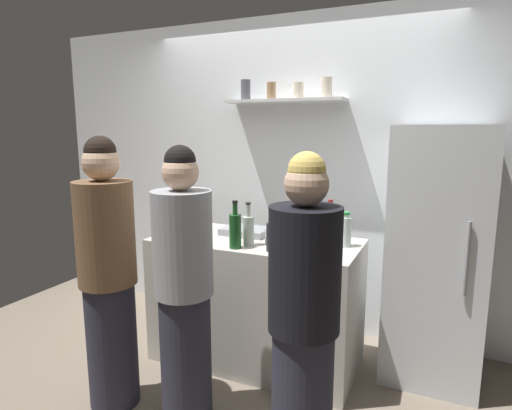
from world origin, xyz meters
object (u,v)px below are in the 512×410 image
(refrigerator, at_px, (436,254))
(person_brown_jacket, at_px, (108,277))
(wine_bottle_pale_glass, at_px, (248,229))
(person_blonde, at_px, (304,323))
(wine_bottle_dark_glass, at_px, (272,235))
(person_grey_hoodie, at_px, (184,288))
(water_bottle_plastic, at_px, (346,231))
(wine_bottle_green_glass, at_px, (235,230))
(utensil_holder, at_px, (273,236))
(wine_bottle_amber_glass, at_px, (330,227))
(baking_pan, at_px, (245,231))

(refrigerator, height_order, person_brown_jacket, refrigerator)
(wine_bottle_pale_glass, height_order, person_blonde, person_blonde)
(wine_bottle_dark_glass, relative_size, person_grey_hoodie, 0.17)
(water_bottle_plastic, bearing_deg, person_grey_hoodie, -132.12)
(wine_bottle_dark_glass, distance_m, wine_bottle_green_glass, 0.25)
(utensil_holder, bearing_deg, wine_bottle_amber_glass, 32.23)
(water_bottle_plastic, relative_size, person_blonde, 0.15)
(baking_pan, relative_size, water_bottle_plastic, 1.46)
(wine_bottle_pale_glass, xyz_separation_m, water_bottle_plastic, (0.61, 0.24, -0.00))
(baking_pan, xyz_separation_m, person_grey_hoodie, (0.01, -0.84, -0.15))
(water_bottle_plastic, xyz_separation_m, person_brown_jacket, (-1.22, -0.91, -0.20))
(water_bottle_plastic, distance_m, person_grey_hoodie, 1.13)
(wine_bottle_dark_glass, distance_m, person_blonde, 0.81)
(refrigerator, xyz_separation_m, wine_bottle_green_glass, (-1.22, -0.60, 0.18))
(wine_bottle_pale_glass, xyz_separation_m, wine_bottle_green_glass, (-0.05, -0.10, 0.01))
(wine_bottle_amber_glass, relative_size, person_grey_hoodie, 0.19)
(wine_bottle_amber_glass, distance_m, person_blonde, 1.06)
(water_bottle_plastic, bearing_deg, wine_bottle_amber_glass, 150.98)
(wine_bottle_amber_glass, distance_m, water_bottle_plastic, 0.14)
(utensil_holder, height_order, wine_bottle_pale_glass, wine_bottle_pale_glass)
(wine_bottle_amber_glass, xyz_separation_m, person_blonde, (0.14, -1.02, -0.24))
(refrigerator, relative_size, utensil_holder, 7.95)
(wine_bottle_green_glass, bearing_deg, wine_bottle_dark_glass, 8.04)
(wine_bottle_dark_glass, bearing_deg, refrigerator, 30.15)
(wine_bottle_green_glass, bearing_deg, water_bottle_plastic, 27.44)
(refrigerator, height_order, person_grey_hoodie, refrigerator)
(refrigerator, distance_m, person_grey_hoodie, 1.70)
(wine_bottle_amber_glass, bearing_deg, person_brown_jacket, -137.92)
(refrigerator, relative_size, person_blonde, 1.08)
(refrigerator, bearing_deg, wine_bottle_pale_glass, -156.99)
(utensil_holder, height_order, person_grey_hoodie, person_grey_hoodie)
(wine_bottle_green_glass, distance_m, person_blonde, 0.95)
(utensil_holder, bearing_deg, water_bottle_plastic, 17.16)
(refrigerator, bearing_deg, person_grey_hoodie, -140.43)
(baking_pan, xyz_separation_m, wine_bottle_green_glass, (0.10, -0.36, 0.10))
(person_blonde, bearing_deg, wine_bottle_dark_glass, -64.68)
(baking_pan, height_order, person_blonde, person_blonde)
(wine_bottle_green_glass, distance_m, water_bottle_plastic, 0.74)
(utensil_holder, height_order, wine_bottle_green_glass, wine_bottle_green_glass)
(wine_bottle_pale_glass, bearing_deg, person_blonde, -48.85)
(utensil_holder, relative_size, wine_bottle_green_glass, 0.68)
(utensil_holder, xyz_separation_m, wine_bottle_amber_glass, (0.34, 0.21, 0.05))
(utensil_holder, relative_size, person_blonde, 0.14)
(wine_bottle_pale_glass, relative_size, person_grey_hoodie, 0.18)
(wine_bottle_amber_glass, relative_size, person_brown_jacket, 0.18)
(person_blonde, bearing_deg, baking_pan, -59.48)
(refrigerator, distance_m, wine_bottle_amber_glass, 0.73)
(wine_bottle_dark_glass, xyz_separation_m, wine_bottle_pale_glass, (-0.20, 0.07, 0.01))
(wine_bottle_green_glass, relative_size, person_brown_jacket, 0.19)
(wine_bottle_amber_glass, distance_m, person_brown_jacket, 1.48)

